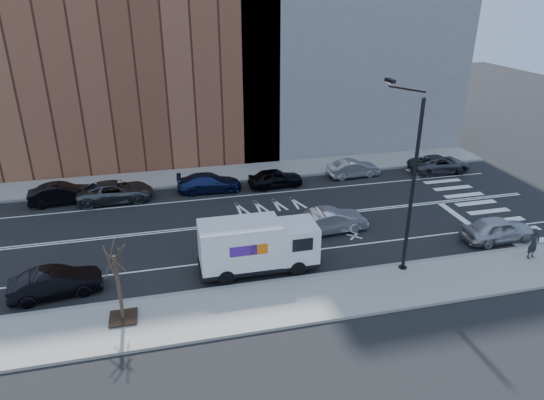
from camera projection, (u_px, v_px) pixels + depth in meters
name	position (u px, v px, depth m)	size (l,w,h in m)	color
ground	(245.00, 223.00, 30.39)	(120.00, 120.00, 0.00)	black
sidewalk_near	(279.00, 303.00, 22.53)	(44.00, 3.60, 0.15)	gray
sidewalk_far	(224.00, 174.00, 38.20)	(44.00, 3.60, 0.15)	gray
curb_near	(270.00, 282.00, 24.13)	(44.00, 0.25, 0.17)	gray
curb_far	(227.00, 182.00, 36.59)	(44.00, 0.25, 0.17)	gray
crosswalk	(470.00, 199.00, 33.83)	(3.00, 14.00, 0.01)	white
road_markings	(245.00, 223.00, 30.39)	(40.00, 8.60, 0.01)	white
bldg_brick	(105.00, 23.00, 38.14)	(26.00, 10.00, 22.00)	brown
streetlight	(409.00, 176.00, 23.71)	(0.44, 4.02, 9.34)	black
street_tree	(120.00, 294.00, 20.83)	(1.20, 1.20, 3.75)	black
fedex_van	(257.00, 245.00, 24.74)	(6.16, 2.23, 2.81)	black
far_parked_b	(62.00, 194.00, 32.93)	(1.48, 4.26, 1.40)	black
far_parked_c	(115.00, 191.00, 33.27)	(2.34, 5.06, 1.41)	#45484C
far_parked_d	(209.00, 183.00, 34.91)	(1.86, 4.57, 1.33)	navy
far_parked_e	(275.00, 178.00, 35.70)	(1.61, 4.00, 1.36)	black
far_parked_f	(353.00, 169.00, 37.61)	(1.41, 4.04, 1.33)	#A1A2A6
far_parked_g	(439.00, 164.00, 38.56)	(2.24, 4.85, 1.35)	#424348
driving_sedan	(331.00, 221.00, 29.06)	(1.53, 4.39, 1.45)	#B0B0B5
near_parked_rear_a	(56.00, 283.00, 22.99)	(1.45, 4.16, 1.37)	black
near_parked_front	(498.00, 229.00, 27.99)	(1.73, 4.30, 1.47)	#B1B1B6
pedestrian	(534.00, 243.00, 25.87)	(0.63, 0.41, 1.72)	black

